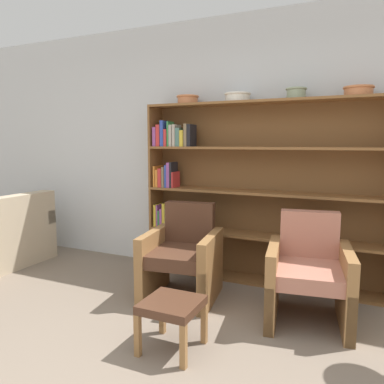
{
  "coord_description": "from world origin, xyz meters",
  "views": [
    {
      "loc": [
        0.97,
        -1.44,
        1.44
      ],
      "look_at": [
        -0.56,
        1.9,
        0.95
      ],
      "focal_mm": 35.0,
      "sensor_mm": 36.0,
      "label": 1
    }
  ],
  "objects_px": {
    "bowl_brass": "(358,90)",
    "armchair_leather": "(183,256)",
    "footstool": "(172,309)",
    "bowl_olive": "(188,99)",
    "bowl_slate": "(296,93)",
    "bookshelf": "(241,194)",
    "armchair_cushioned": "(309,273)",
    "bowl_stoneware": "(238,97)"
  },
  "relations": [
    {
      "from": "bowl_brass",
      "to": "armchair_leather",
      "type": "height_order",
      "value": "bowl_brass"
    },
    {
      "from": "footstool",
      "to": "bowl_olive",
      "type": "bearing_deg",
      "value": 111.2
    },
    {
      "from": "bowl_olive",
      "to": "bowl_brass",
      "type": "relative_size",
      "value": 0.91
    },
    {
      "from": "armchair_leather",
      "to": "bowl_slate",
      "type": "bearing_deg",
      "value": -151.26
    },
    {
      "from": "bowl_brass",
      "to": "armchair_leather",
      "type": "relative_size",
      "value": 0.31
    },
    {
      "from": "bookshelf",
      "to": "armchair_cushioned",
      "type": "distance_m",
      "value": 1.16
    },
    {
      "from": "bookshelf",
      "to": "footstool",
      "type": "bearing_deg",
      "value": -90.62
    },
    {
      "from": "bowl_olive",
      "to": "bowl_stoneware",
      "type": "xyz_separation_m",
      "value": [
        0.55,
        -0.0,
        -0.0
      ]
    },
    {
      "from": "bowl_olive",
      "to": "bowl_slate",
      "type": "relative_size",
      "value": 1.21
    },
    {
      "from": "bowl_stoneware",
      "to": "bowl_brass",
      "type": "relative_size",
      "value": 1.02
    },
    {
      "from": "bowl_olive",
      "to": "armchair_cushioned",
      "type": "relative_size",
      "value": 0.28
    },
    {
      "from": "bowl_slate",
      "to": "armchair_leather",
      "type": "xyz_separation_m",
      "value": [
        -0.87,
        -0.65,
        -1.51
      ]
    },
    {
      "from": "bowl_stoneware",
      "to": "bowl_olive",
      "type": "bearing_deg",
      "value": 180.0
    },
    {
      "from": "bowl_brass",
      "to": "footstool",
      "type": "xyz_separation_m",
      "value": [
        -1.08,
        -1.51,
        -1.6
      ]
    },
    {
      "from": "footstool",
      "to": "armchair_cushioned",
      "type": "bearing_deg",
      "value": 47.21
    },
    {
      "from": "bowl_brass",
      "to": "footstool",
      "type": "relative_size",
      "value": 0.69
    },
    {
      "from": "bookshelf",
      "to": "bowl_brass",
      "type": "height_order",
      "value": "bowl_brass"
    },
    {
      "from": "armchair_cushioned",
      "to": "bowl_brass",
      "type": "bearing_deg",
      "value": -121.96
    },
    {
      "from": "footstool",
      "to": "bowl_slate",
      "type": "bearing_deg",
      "value": 70.33
    },
    {
      "from": "bookshelf",
      "to": "bowl_stoneware",
      "type": "relative_size",
      "value": 9.22
    },
    {
      "from": "bowl_brass",
      "to": "armchair_leather",
      "type": "distance_m",
      "value": 2.16
    },
    {
      "from": "bowl_slate",
      "to": "bowl_olive",
      "type": "bearing_deg",
      "value": 180.0
    },
    {
      "from": "bowl_brass",
      "to": "armchair_cushioned",
      "type": "xyz_separation_m",
      "value": [
        -0.28,
        -0.65,
        -1.5
      ]
    },
    {
      "from": "bowl_olive",
      "to": "bowl_slate",
      "type": "distance_m",
      "value": 1.13
    },
    {
      "from": "armchair_cushioned",
      "to": "footstool",
      "type": "height_order",
      "value": "armchair_cushioned"
    },
    {
      "from": "bowl_olive",
      "to": "bowl_slate",
      "type": "height_order",
      "value": "bowl_slate"
    },
    {
      "from": "bowl_stoneware",
      "to": "footstool",
      "type": "distance_m",
      "value": 2.2
    },
    {
      "from": "bowl_olive",
      "to": "bowl_brass",
      "type": "bearing_deg",
      "value": -0.0
    },
    {
      "from": "bookshelf",
      "to": "bowl_olive",
      "type": "bearing_deg",
      "value": -177.66
    },
    {
      "from": "bowl_olive",
      "to": "bowl_brass",
      "type": "distance_m",
      "value": 1.66
    },
    {
      "from": "bowl_stoneware",
      "to": "bowl_brass",
      "type": "distance_m",
      "value": 1.11
    },
    {
      "from": "bookshelf",
      "to": "bowl_slate",
      "type": "height_order",
      "value": "bowl_slate"
    },
    {
      "from": "bowl_stoneware",
      "to": "bowl_slate",
      "type": "bearing_deg",
      "value": 0.0
    },
    {
      "from": "bowl_olive",
      "to": "bowl_stoneware",
      "type": "bearing_deg",
      "value": -0.0
    },
    {
      "from": "bowl_stoneware",
      "to": "armchair_leather",
      "type": "xyz_separation_m",
      "value": [
        -0.3,
        -0.65,
        -1.5
      ]
    },
    {
      "from": "footstool",
      "to": "armchair_leather",
      "type": "bearing_deg",
      "value": 111.13
    },
    {
      "from": "bowl_olive",
      "to": "armchair_cushioned",
      "type": "distance_m",
      "value": 2.15
    },
    {
      "from": "bowl_olive",
      "to": "armchair_cushioned",
      "type": "bearing_deg",
      "value": -25.21
    },
    {
      "from": "bowl_olive",
      "to": "bowl_slate",
      "type": "bearing_deg",
      "value": -0.0
    },
    {
      "from": "bowl_stoneware",
      "to": "footstool",
      "type": "height_order",
      "value": "bowl_stoneware"
    },
    {
      "from": "bookshelf",
      "to": "bowl_olive",
      "type": "height_order",
      "value": "bowl_olive"
    },
    {
      "from": "bowl_stoneware",
      "to": "footstool",
      "type": "bearing_deg",
      "value": -88.74
    }
  ]
}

